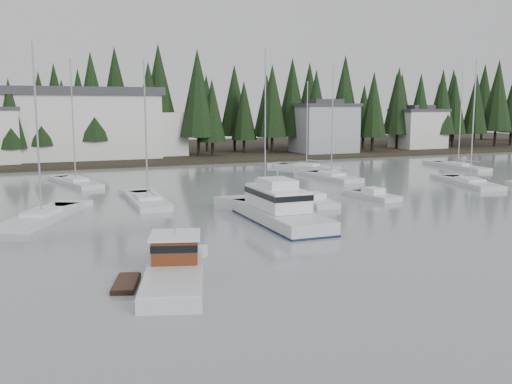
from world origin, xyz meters
TOP-DOWN VIEW (x-y plane):
  - far_shore_land at (0.00, 97.00)m, footprint 240.00×54.00m
  - conifer_treeline at (0.00, 86.00)m, footprint 200.00×22.00m
  - house_east_a at (36.00, 78.00)m, footprint 10.60×8.48m
  - house_east_b at (58.00, 80.00)m, footprint 9.54×7.42m
  - harbor_inn at (-2.96, 82.34)m, footprint 29.50×11.50m
  - lobster_boat_brown at (-7.02, 16.40)m, footprint 5.75×8.77m
  - cabin_cruiser_center at (4.00, 27.62)m, footprint 3.82×11.70m
  - sailboat_2 at (-8.09, 54.91)m, footprint 5.06×10.23m
  - sailboat_3 at (42.72, 51.82)m, footprint 3.15×11.11m
  - sailboat_4 at (-12.35, 35.46)m, footprint 7.02×10.22m
  - sailboat_6 at (31.94, 37.97)m, footprint 5.42×10.42m
  - sailboat_8 at (8.46, 40.52)m, footprint 4.75×8.46m
  - sailboat_9 at (20.54, 48.50)m, footprint 3.43×9.52m
  - sailboat_10 at (22.77, 59.10)m, footprint 6.75×9.34m
  - sailboat_11 at (-3.33, 39.70)m, footprint 3.26×9.87m
  - runabout_1 at (10.25, 33.68)m, footprint 2.57×6.06m
  - runabout_4 at (16.78, 34.18)m, footprint 2.94×5.63m

SIDE VIEW (x-z plane):
  - far_shore_land at x=0.00m, z-range -0.50..0.50m
  - conifer_treeline at x=0.00m, z-range -10.00..10.00m
  - sailboat_11 at x=-3.33m, z-range -6.53..6.66m
  - sailboat_10 at x=22.77m, z-range -6.15..6.29m
  - sailboat_4 at x=-12.35m, z-range -6.84..6.98m
  - sailboat_6 at x=31.94m, z-range -6.99..7.14m
  - sailboat_9 at x=20.54m, z-range -6.83..6.97m
  - sailboat_3 at x=42.72m, z-range -6.91..7.06m
  - sailboat_2 at x=-8.09m, z-range -7.05..7.21m
  - sailboat_8 at x=8.46m, z-range -7.20..7.40m
  - runabout_1 at x=10.25m, z-range -0.58..0.84m
  - runabout_4 at x=16.78m, z-range -0.58..0.84m
  - lobster_boat_brown at x=-7.02m, z-range -1.59..2.52m
  - cabin_cruiser_center at x=4.00m, z-range -1.75..3.25m
  - house_east_b at x=58.00m, z-range 0.28..8.53m
  - house_east_a at x=36.00m, z-range 0.28..9.53m
  - harbor_inn at x=-2.96m, z-range 0.33..11.23m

